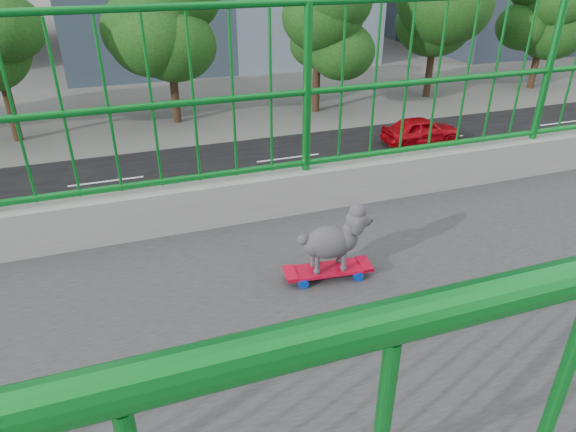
% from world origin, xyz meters
% --- Properties ---
extents(road, '(18.00, 90.00, 0.02)m').
position_xyz_m(road, '(-13.00, 0.00, 0.01)').
color(road, black).
rests_on(road, ground).
extents(street_trees, '(5.30, 60.40, 7.26)m').
position_xyz_m(street_trees, '(-26.03, 1.06, 4.72)').
color(street_trees, black).
rests_on(street_trees, ground).
extents(skateboard, '(0.20, 0.52, 0.07)m').
position_xyz_m(skateboard, '(-0.51, 1.80, 7.05)').
color(skateboard, red).
rests_on(skateboard, footbridge).
extents(poodle, '(0.21, 0.43, 0.36)m').
position_xyz_m(poodle, '(-0.51, 1.82, 7.26)').
color(poodle, '#333036').
rests_on(poodle, skateboard).
extents(car_2, '(2.50, 5.43, 1.51)m').
position_xyz_m(car_2, '(-12.40, 14.95, 0.75)').
color(car_2, silver).
rests_on(car_2, ground).
extents(car_4, '(1.56, 3.89, 1.32)m').
position_xyz_m(car_4, '(-18.80, 14.82, 0.66)').
color(car_4, '#B70710').
rests_on(car_4, ground).
extents(car_5, '(1.63, 4.68, 1.54)m').
position_xyz_m(car_5, '(-6.00, -0.79, 0.77)').
color(car_5, black).
rests_on(car_5, ground).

